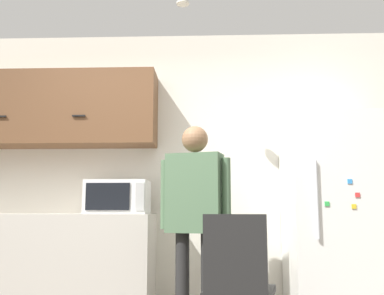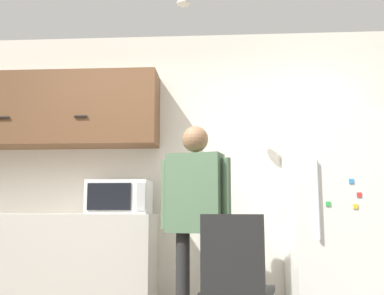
{
  "view_description": "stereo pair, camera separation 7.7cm",
  "coord_description": "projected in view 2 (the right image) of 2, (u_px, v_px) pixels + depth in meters",
  "views": [
    {
      "loc": [
        0.38,
        -2.28,
        0.93
      ],
      "look_at": [
        0.26,
        1.03,
        1.42
      ],
      "focal_mm": 40.0,
      "sensor_mm": 36.0,
      "label": 1
    },
    {
      "loc": [
        0.46,
        -2.28,
        0.93
      ],
      "look_at": [
        0.26,
        1.03,
        1.42
      ],
      "focal_mm": 40.0,
      "sensor_mm": 36.0,
      "label": 2
    }
  ],
  "objects": [
    {
      "name": "back_wall",
      "position": [
        171.0,
        168.0,
        4.21
      ],
      "size": [
        6.0,
        0.06,
        2.7
      ],
      "color": "silver",
      "rests_on": "ground_plane"
    },
    {
      "name": "counter",
      "position": [
        37.0,
        265.0,
        3.82
      ],
      "size": [
        2.09,
        0.61,
        0.9
      ],
      "color": "#BCB7AD",
      "rests_on": "ground_plane"
    },
    {
      "name": "upper_cabinets",
      "position": [
        50.0,
        111.0,
        4.15
      ],
      "size": [
        2.09,
        0.39,
        0.71
      ],
      "color": "brown"
    },
    {
      "name": "microwave",
      "position": [
        120.0,
        197.0,
        3.84
      ],
      "size": [
        0.54,
        0.4,
        0.3
      ],
      "color": "white",
      "rests_on": "counter"
    },
    {
      "name": "person",
      "position": [
        195.0,
        204.0,
        3.4
      ],
      "size": [
        0.57,
        0.33,
        1.61
      ],
      "rotation": [
        0.0,
        0.0,
        -0.27
      ],
      "color": "black",
      "rests_on": "ground_plane"
    },
    {
      "name": "refrigerator",
      "position": [
        332.0,
        217.0,
        3.67
      ],
      "size": [
        0.73,
        0.74,
        1.75
      ],
      "color": "white",
      "rests_on": "ground_plane"
    },
    {
      "name": "chair",
      "position": [
        236.0,
        282.0,
        2.61
      ],
      "size": [
        0.5,
        0.5,
        0.91
      ],
      "rotation": [
        0.0,
        0.0,
        2.92
      ],
      "color": "black",
      "rests_on": "ground_plane"
    },
    {
      "name": "ceiling_light",
      "position": [
        183.0,
        3.0,
        3.65
      ],
      "size": [
        0.11,
        0.11,
        0.01
      ],
      "color": "white"
    }
  ]
}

